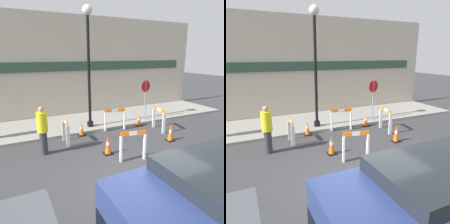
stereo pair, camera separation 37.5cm
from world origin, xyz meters
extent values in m
plane|color=#38383A|center=(0.00, 0.00, 0.00)|extent=(60.00, 60.00, 0.00)
cube|color=gray|center=(0.00, 6.10, 0.05)|extent=(18.00, 3.20, 0.11)
cube|color=#BCB29E|center=(0.00, 7.78, 2.75)|extent=(18.00, 0.12, 5.50)
cube|color=#2D4738|center=(0.00, 7.67, 2.80)|extent=(16.20, 0.10, 0.50)
cylinder|color=black|center=(0.63, 5.09, 0.23)|extent=(0.29, 0.29, 0.24)
cylinder|color=black|center=(0.63, 5.09, 2.58)|extent=(0.13, 0.13, 4.95)
sphere|color=silver|center=(0.63, 5.09, 5.23)|extent=(0.44, 0.44, 0.44)
cylinder|color=gray|center=(3.61, 4.88, 1.12)|extent=(0.06, 0.06, 2.03)
cylinder|color=red|center=(3.61, 4.88, 1.86)|extent=(0.59, 0.12, 0.60)
cube|color=white|center=(2.02, 4.26, 0.44)|extent=(0.08, 0.14, 0.87)
cube|color=white|center=(1.12, 4.44, 0.44)|extent=(0.08, 0.14, 0.87)
cube|color=orange|center=(1.57, 4.35, 0.95)|extent=(0.97, 0.21, 0.15)
cube|color=white|center=(1.57, 4.35, 0.95)|extent=(0.29, 0.09, 0.14)
cube|color=white|center=(-0.88, 4.17, 0.40)|extent=(0.13, 0.06, 0.81)
cube|color=white|center=(-0.88, 3.52, 0.40)|extent=(0.13, 0.06, 0.81)
cube|color=orange|center=(-0.88, 3.84, 0.88)|extent=(0.03, 0.71, 0.15)
cube|color=white|center=(-0.88, 3.84, 0.88)|extent=(0.03, 0.21, 0.14)
cube|color=white|center=(0.30, 1.49, 0.44)|extent=(0.09, 0.14, 0.88)
cube|color=white|center=(1.09, 1.30, 0.44)|extent=(0.09, 0.14, 0.88)
cube|color=orange|center=(0.69, 1.40, 0.95)|extent=(0.86, 0.23, 0.15)
cube|color=white|center=(0.69, 1.40, 0.95)|extent=(0.26, 0.09, 0.14)
cube|color=white|center=(3.29, 2.97, 0.46)|extent=(0.14, 0.08, 0.92)
cube|color=white|center=(3.44, 3.87, 0.46)|extent=(0.14, 0.08, 0.92)
cube|color=orange|center=(3.36, 3.42, 1.00)|extent=(0.18, 0.96, 0.15)
cube|color=white|center=(3.36, 3.42, 1.00)|extent=(0.08, 0.29, 0.14)
cube|color=black|center=(2.98, 2.16, 0.02)|extent=(0.30, 0.30, 0.04)
cone|color=orange|center=(2.98, 2.16, 0.38)|extent=(0.22, 0.22, 0.68)
cylinder|color=white|center=(2.98, 2.16, 0.41)|extent=(0.13, 0.13, 0.09)
cube|color=black|center=(2.93, 4.40, 0.02)|extent=(0.30, 0.30, 0.04)
cone|color=orange|center=(2.93, 4.40, 0.32)|extent=(0.22, 0.22, 0.57)
cylinder|color=white|center=(2.93, 4.40, 0.35)|extent=(0.13, 0.13, 0.08)
cube|color=black|center=(-0.04, 4.40, 0.02)|extent=(0.30, 0.30, 0.04)
cone|color=orange|center=(-0.04, 4.40, 0.32)|extent=(0.22, 0.22, 0.56)
cylinder|color=white|center=(-0.04, 4.40, 0.35)|extent=(0.13, 0.13, 0.08)
cube|color=black|center=(0.17, 2.20, 0.02)|extent=(0.30, 0.30, 0.04)
cone|color=orange|center=(0.17, 2.20, 0.36)|extent=(0.22, 0.22, 0.65)
cylinder|color=white|center=(0.17, 2.20, 0.40)|extent=(0.13, 0.13, 0.09)
cylinder|color=#33333D|center=(-1.84, 3.21, 0.42)|extent=(0.28, 0.28, 0.83)
cylinder|color=yellow|center=(-1.84, 3.21, 1.18)|extent=(0.39, 0.39, 0.70)
sphere|color=tan|center=(-1.84, 3.21, 1.63)|extent=(0.22, 0.22, 0.20)
cube|color=navy|center=(0.41, -2.12, 0.87)|extent=(4.31, 1.70, 1.14)
cube|color=#1E2328|center=(0.41, -2.12, 1.44)|extent=(2.37, 1.57, 0.52)
cylinder|color=black|center=(1.75, -1.27, 0.30)|extent=(0.60, 0.18, 0.60)
cylinder|color=black|center=(-0.92, -1.27, 0.30)|extent=(0.60, 0.18, 0.60)
camera|label=1|loc=(-2.92, -4.21, 3.41)|focal=35.00mm
camera|label=2|loc=(-2.58, -4.37, 3.41)|focal=35.00mm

